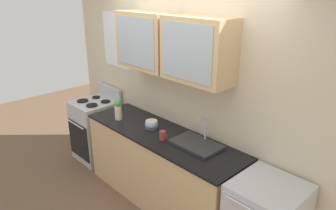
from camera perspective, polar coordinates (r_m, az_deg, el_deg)
The scene contains 8 objects.
ground_plane at distance 4.18m, azimuth -1.15°, elevation -16.44°, with size 10.00×10.00×0.00m, color brown.
back_wall_unit at distance 3.72m, azimuth 2.30°, elevation 3.54°, with size 4.28×0.45×2.54m.
counter at distance 3.92m, azimuth -1.20°, elevation -11.12°, with size 2.16×0.65×0.91m.
stove_range at distance 4.97m, azimuth -12.67°, elevation -4.27°, with size 0.57×0.65×1.09m.
sink_faucet at distance 3.45m, azimuth 5.13°, elevation -6.88°, with size 0.53×0.34×0.29m.
bowl_stack at distance 3.83m, azimuth -2.95°, elevation -3.49°, with size 0.16×0.16×0.09m.
vase at distance 4.08m, azimuth -8.91°, elevation -0.71°, with size 0.10×0.10×0.27m.
cup_near_sink at distance 3.54m, azimuth -0.94°, elevation -5.47°, with size 0.11×0.07×0.10m.
Camera 1 is at (2.47, -2.22, 2.53)m, focal length 34.09 mm.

